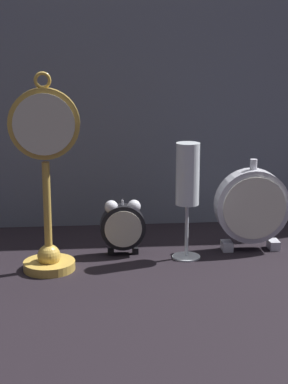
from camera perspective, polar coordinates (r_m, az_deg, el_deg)
ground_plane at (r=1.15m, az=0.36°, el=-7.43°), size 4.00×4.00×0.00m
fabric_backdrop_drape at (r=1.40m, az=-0.91°, el=10.16°), size 1.43×0.01×0.66m
pocket_watch_on_stand at (r=1.14m, az=-8.69°, el=0.84°), size 0.12×0.09×0.36m
alarm_clock_twin_bell at (r=1.24m, az=-1.90°, el=-2.92°), size 0.09×0.03×0.11m
mantel_clock_silver at (r=1.27m, az=9.58°, el=-1.29°), size 0.15×0.04×0.18m
champagne_flute at (r=1.20m, az=3.88°, el=0.89°), size 0.05×0.05×0.22m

